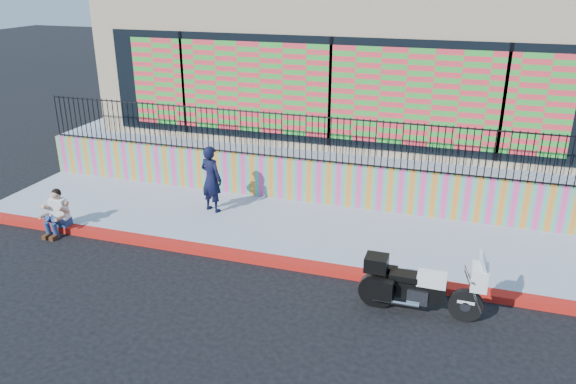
% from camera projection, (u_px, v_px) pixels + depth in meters
% --- Properties ---
extents(ground, '(90.00, 90.00, 0.00)m').
position_uv_depth(ground, '(279.00, 265.00, 11.78)').
color(ground, black).
rests_on(ground, ground).
extents(red_curb, '(16.00, 0.30, 0.15)m').
position_uv_depth(red_curb, '(279.00, 262.00, 11.76)').
color(red_curb, red).
rests_on(red_curb, ground).
extents(sidewalk, '(16.00, 3.00, 0.15)m').
position_uv_depth(sidewalk, '(301.00, 230.00, 13.22)').
color(sidewalk, '#99A2B8').
rests_on(sidewalk, ground).
extents(mural_wall, '(16.00, 0.20, 1.10)m').
position_uv_depth(mural_wall, '(319.00, 182.00, 14.40)').
color(mural_wall, '#F23F92').
rests_on(mural_wall, sidewalk).
extents(metal_fence, '(15.80, 0.04, 1.20)m').
position_uv_depth(metal_fence, '(320.00, 139.00, 13.98)').
color(metal_fence, black).
rests_on(metal_fence, mural_wall).
extents(elevated_platform, '(16.00, 10.00, 1.25)m').
position_uv_depth(elevated_platform, '(359.00, 134.00, 18.94)').
color(elevated_platform, '#99A2B8').
rests_on(elevated_platform, ground).
extents(storefront_building, '(14.00, 8.06, 4.00)m').
position_uv_depth(storefront_building, '(361.00, 56.00, 17.79)').
color(storefront_building, tan).
rests_on(storefront_building, elevated_platform).
extents(police_motorcycle, '(2.16, 0.71, 1.34)m').
position_uv_depth(police_motorcycle, '(419.00, 285.00, 9.96)').
color(police_motorcycle, black).
rests_on(police_motorcycle, ground).
extents(police_officer, '(0.71, 0.57, 1.68)m').
position_uv_depth(police_officer, '(211.00, 179.00, 13.79)').
color(police_officer, black).
rests_on(police_officer, sidewalk).
extents(seated_man, '(0.54, 0.71, 1.06)m').
position_uv_depth(seated_man, '(56.00, 216.00, 13.00)').
color(seated_man, navy).
rests_on(seated_man, ground).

